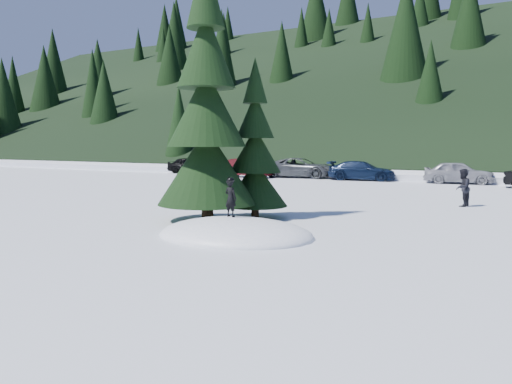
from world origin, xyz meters
The scene contains 12 objects.
ground centered at (0.00, 0.00, 0.00)m, with size 200.00×200.00×0.00m, color white.
snow_mound centered at (0.00, 0.00, 0.00)m, with size 4.48×3.52×0.96m, color white.
forest_hillside centered at (0.00, 54.00, 12.50)m, with size 200.00×60.00×25.00m, color black, non-canonical shape.
spruce_tall centered at (-2.20, 1.80, 3.32)m, with size 3.20×3.20×8.60m.
spruce_short centered at (-1.20, 3.20, 2.10)m, with size 2.20×2.20×5.37m.
child_skier centered at (-0.30, 0.23, 1.00)m, with size 0.38×0.25×1.04m, color black.
adult_0 centered at (4.55, 9.86, 0.76)m, with size 0.74×0.57×1.52m, color black.
car_0 centered at (-18.18, 22.10, 0.68)m, with size 1.60×3.99×1.36m, color black.
car_1 centered at (-11.69, 20.32, 0.69)m, with size 1.47×4.21×1.39m, color #380A0D.
car_2 centered at (-8.02, 21.95, 0.72)m, with size 2.40×5.21×1.45m, color #464A4D.
car_3 centered at (-3.30, 21.57, 0.66)m, with size 1.84×4.53×1.32m, color #0E1A33.
car_4 centered at (2.83, 21.82, 0.70)m, with size 1.66×4.13×1.41m, color gray.
Camera 1 is at (7.13, -11.45, 2.54)m, focal length 35.00 mm.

